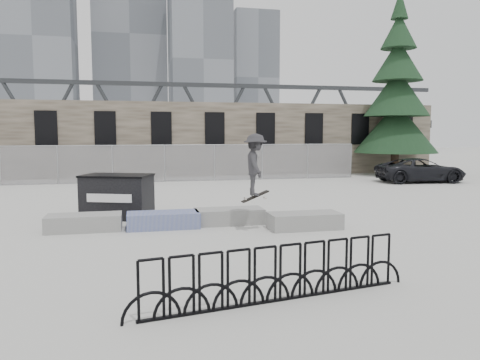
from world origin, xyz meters
name	(u,v)px	position (x,y,z in m)	size (l,w,h in m)	color
ground	(193,226)	(0.00, 0.00, 0.00)	(120.00, 120.00, 0.00)	#B8B7B3
stone_wall	(160,139)	(0.00, 16.24, 2.26)	(36.00, 2.58, 4.50)	brown
chainlink_fence	(165,163)	(0.00, 12.50, 1.04)	(22.06, 0.06, 2.02)	gray
planter_far_left	(84,222)	(-2.99, 0.09, 0.24)	(2.00, 0.90, 0.44)	#969593
planter_center_left	(163,219)	(-0.85, -0.02, 0.24)	(2.00, 0.90, 0.44)	#3548A0
planter_center_right	(229,215)	(1.09, 0.17, 0.24)	(2.00, 0.90, 0.44)	#969593
planter_offset	(305,220)	(3.00, -1.00, 0.24)	(2.00, 0.90, 0.44)	#969593
dumpster	(117,196)	(-2.15, 1.89, 0.69)	(2.39, 1.92, 1.37)	black
bike_rack	(278,274)	(0.58, -6.26, 0.44)	(4.87, 0.92, 0.90)	black
spruce_tree	(397,101)	(14.67, 13.80, 4.69)	(5.19, 5.19, 11.50)	#38281E
skyline_towers	(135,49)	(-1.01, 93.81, 20.79)	(58.00, 28.00, 48.00)	slate
truss_bridge	(215,122)	(10.00, 55.00, 4.13)	(70.00, 3.00, 9.80)	#2D3033
suv	(421,170)	(13.50, 9.23, 0.65)	(2.15, 4.66, 1.30)	black
skateboarder	(255,165)	(1.59, -0.95, 1.81)	(0.78, 1.15, 1.86)	#302F32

